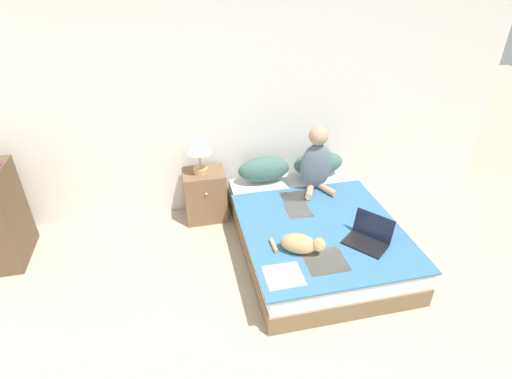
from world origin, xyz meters
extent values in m
cube|color=silver|center=(0.00, 3.06, 1.27)|extent=(6.03, 0.05, 2.55)
cube|color=brown|center=(0.50, 2.04, 0.09)|extent=(1.40, 1.91, 0.19)
cube|color=silver|center=(0.50, 2.04, 0.27)|extent=(1.38, 1.89, 0.16)
cube|color=teal|center=(0.50, 1.85, 0.36)|extent=(1.44, 1.53, 0.02)
cube|color=silver|center=(0.38, 2.18, 0.37)|extent=(0.24, 0.27, 0.01)
cube|color=silver|center=(0.42, 2.43, 0.37)|extent=(0.28, 0.22, 0.01)
cube|color=silver|center=(0.37, 1.42, 0.37)|extent=(0.34, 0.31, 0.01)
cube|color=silver|center=(-0.01, 1.33, 0.37)|extent=(0.30, 0.28, 0.01)
ellipsoid|color=#42665B|center=(0.19, 2.84, 0.51)|extent=(0.57, 0.25, 0.28)
ellipsoid|color=#42665B|center=(0.82, 2.84, 0.51)|extent=(0.57, 0.25, 0.28)
ellipsoid|color=slate|center=(0.68, 2.57, 0.63)|extent=(0.34, 0.19, 0.52)
sphere|color=tan|center=(0.68, 2.57, 0.98)|extent=(0.20, 0.20, 0.20)
cylinder|color=tan|center=(0.59, 2.45, 0.41)|extent=(0.16, 0.25, 0.07)
cylinder|color=tan|center=(0.78, 2.45, 0.41)|extent=(0.16, 0.25, 0.07)
ellipsoid|color=tan|center=(0.18, 1.59, 0.46)|extent=(0.35, 0.30, 0.17)
sphere|color=tan|center=(0.34, 1.51, 0.48)|extent=(0.11, 0.11, 0.11)
cone|color=tan|center=(0.35, 1.53, 0.52)|extent=(0.05, 0.05, 0.05)
cone|color=tan|center=(0.32, 1.48, 0.52)|extent=(0.05, 0.05, 0.05)
cylinder|color=tan|center=(0.00, 1.69, 0.39)|extent=(0.04, 0.17, 0.04)
cube|color=black|center=(0.78, 1.54, 0.38)|extent=(0.40, 0.42, 0.02)
cube|color=black|center=(0.89, 1.63, 0.50)|extent=(0.27, 0.31, 0.22)
cube|color=brown|center=(-0.47, 2.81, 0.28)|extent=(0.44, 0.35, 0.57)
sphere|color=tan|center=(-0.47, 2.63, 0.41)|extent=(0.03, 0.03, 0.03)
cylinder|color=tan|center=(-0.50, 2.81, 0.60)|extent=(0.15, 0.15, 0.06)
cylinder|color=tan|center=(-0.50, 2.81, 0.72)|extent=(0.02, 0.02, 0.18)
cone|color=white|center=(-0.50, 2.81, 0.91)|extent=(0.26, 0.26, 0.21)
cube|color=brown|center=(-2.36, 2.55, 0.47)|extent=(0.26, 0.59, 0.95)
camera|label=1|loc=(-0.74, -0.91, 2.57)|focal=28.00mm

